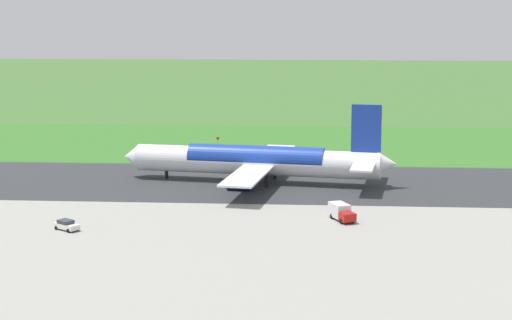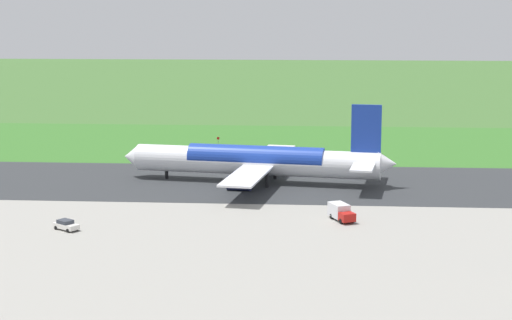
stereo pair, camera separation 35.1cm
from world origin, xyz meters
TOP-DOWN VIEW (x-y plane):
  - ground_plane at (0.00, 0.00)m, footprint 800.00×800.00m
  - runway_asphalt at (0.00, 0.00)m, footprint 600.00×36.59m
  - apron_concrete at (0.00, 57.72)m, footprint 440.00×110.00m
  - grass_verge_foreground at (0.00, -40.33)m, footprint 600.00×80.00m
  - airliner_main at (-4.34, 0.05)m, footprint 54.06×44.41m
  - service_truck_baggage at (-19.58, 28.39)m, footprint 4.47×6.21m
  - service_car_followme at (22.47, 37.35)m, footprint 4.49×3.84m
  - no_stopping_sign at (8.04, -39.65)m, footprint 0.60×0.10m
  - traffic_cone_orange at (11.22, -38.86)m, footprint 0.40×0.40m

SIDE VIEW (x-z plane):
  - ground_plane at x=0.00m, z-range 0.00..0.00m
  - grass_verge_foreground at x=0.00m, z-range 0.00..0.04m
  - apron_concrete at x=0.00m, z-range 0.00..0.05m
  - runway_asphalt at x=0.00m, z-range 0.00..0.06m
  - traffic_cone_orange at x=11.22m, z-range 0.00..0.55m
  - service_car_followme at x=22.47m, z-range 0.03..1.65m
  - service_truck_baggage at x=-19.58m, z-range 0.08..2.73m
  - no_stopping_sign at x=8.04m, z-range 0.25..3.07m
  - airliner_main at x=-4.34m, z-range -3.59..12.29m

